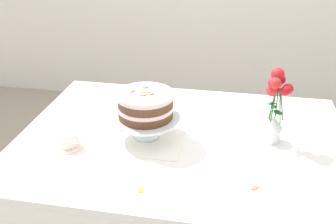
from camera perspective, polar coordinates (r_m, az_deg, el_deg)
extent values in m
cube|color=white|center=(1.65, 2.14, -4.23)|extent=(1.40, 1.00, 0.03)
cylinder|color=brown|center=(2.31, -11.43, -5.37)|extent=(0.06, 0.06, 0.71)
cylinder|color=brown|center=(2.21, 19.34, -8.26)|extent=(0.06, 0.06, 0.71)
cube|color=white|center=(1.64, -3.26, -3.69)|extent=(0.32, 0.32, 0.00)
cylinder|color=silver|center=(1.64, -3.27, -3.49)|extent=(0.11, 0.11, 0.01)
cylinder|color=silver|center=(1.62, -3.31, -2.20)|extent=(0.03, 0.03, 0.07)
cylinder|color=silver|center=(1.59, -3.35, -0.85)|extent=(0.29, 0.29, 0.01)
cylinder|color=brown|center=(1.58, -3.37, -0.07)|extent=(0.23, 0.23, 0.04)
cylinder|color=beige|center=(1.57, -3.40, 0.79)|extent=(0.23, 0.23, 0.02)
cylinder|color=brown|center=(1.56, -3.43, 1.66)|extent=(0.23, 0.23, 0.04)
cylinder|color=beige|center=(1.55, -3.45, 2.55)|extent=(0.24, 0.24, 0.02)
ellipsoid|color=yellow|center=(1.55, -3.56, 3.10)|extent=(0.04, 0.04, 0.00)
ellipsoid|color=#E56B51|center=(1.54, -2.51, 2.85)|extent=(0.03, 0.04, 0.01)
ellipsoid|color=pink|center=(1.57, -5.42, 3.28)|extent=(0.03, 0.03, 0.01)
ellipsoid|color=#E56B51|center=(1.59, -3.46, 3.77)|extent=(0.03, 0.03, 0.01)
ellipsoid|color=orange|center=(1.53, -3.60, 2.75)|extent=(0.03, 0.02, 0.01)
ellipsoid|color=#E56B51|center=(1.56, -5.38, 3.17)|extent=(0.03, 0.03, 0.01)
ellipsoid|color=orange|center=(1.54, -3.58, 2.87)|extent=(0.03, 0.03, 0.01)
ellipsoid|color=pink|center=(1.56, -3.30, 3.20)|extent=(0.03, 0.03, 0.00)
ellipsoid|color=pink|center=(1.53, -3.83, 2.64)|extent=(0.03, 0.02, 0.01)
cylinder|color=silver|center=(1.65, 15.14, -3.16)|extent=(0.08, 0.08, 0.06)
cone|color=silver|center=(1.63, 15.39, -1.39)|extent=(0.09, 0.09, 0.05)
cylinder|color=#2D6028|center=(1.60, 16.65, 1.01)|extent=(0.03, 0.01, 0.14)
sphere|color=red|center=(1.57, 17.49, 3.30)|extent=(0.04, 0.04, 0.04)
cylinder|color=#2D6028|center=(1.60, 16.00, 1.75)|extent=(0.01, 0.02, 0.17)
sphere|color=#B80F2C|center=(1.57, 16.50, 4.67)|extent=(0.04, 0.04, 0.04)
cylinder|color=#2D6028|center=(1.59, 15.70, 2.11)|extent=(0.01, 0.02, 0.19)
sphere|color=red|center=(1.56, 16.07, 5.44)|extent=(0.05, 0.05, 0.05)
ellipsoid|color=#236B2D|center=(1.60, 15.27, 1.26)|extent=(0.03, 0.05, 0.01)
cylinder|color=#2D6028|center=(1.60, 15.30, 1.01)|extent=(0.02, 0.01, 0.13)
sphere|color=red|center=(1.57, 15.36, 3.22)|extent=(0.05, 0.05, 0.05)
ellipsoid|color=#236B2D|center=(1.59, 15.47, 0.93)|extent=(0.05, 0.03, 0.02)
cylinder|color=#2D6028|center=(1.58, 15.43, 1.41)|extent=(0.02, 0.01, 0.17)
sphere|color=red|center=(1.55, 15.60, 4.15)|extent=(0.05, 0.05, 0.05)
ellipsoid|color=#236B2D|center=(1.59, 15.18, 1.20)|extent=(0.05, 0.03, 0.02)
cylinder|color=#2D6028|center=(1.57, 15.58, 1.37)|extent=(0.01, 0.02, 0.17)
sphere|color=red|center=(1.53, 15.85, 4.16)|extent=(0.04, 0.04, 0.04)
ellipsoid|color=#236B2D|center=(1.57, 15.47, 0.50)|extent=(0.04, 0.05, 0.01)
cylinder|color=#2D6028|center=(1.58, 16.41, 0.79)|extent=(0.02, 0.02, 0.15)
sphere|color=red|center=(1.54, 17.13, 3.04)|extent=(0.04, 0.04, 0.04)
ellipsoid|color=#236B2D|center=(1.59, 16.11, -0.05)|extent=(0.04, 0.04, 0.01)
cylinder|color=silver|center=(1.62, -14.58, -4.97)|extent=(0.12, 0.12, 0.01)
cylinder|color=silver|center=(1.60, -14.72, -3.96)|extent=(0.08, 0.08, 0.06)
torus|color=silver|center=(1.58, -13.13, -4.06)|extent=(0.03, 0.01, 0.03)
ellipsoid|color=yellow|center=(1.35, -4.17, -11.54)|extent=(0.02, 0.03, 0.01)
ellipsoid|color=#E56B51|center=(1.39, 12.83, -10.98)|extent=(0.04, 0.04, 0.00)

